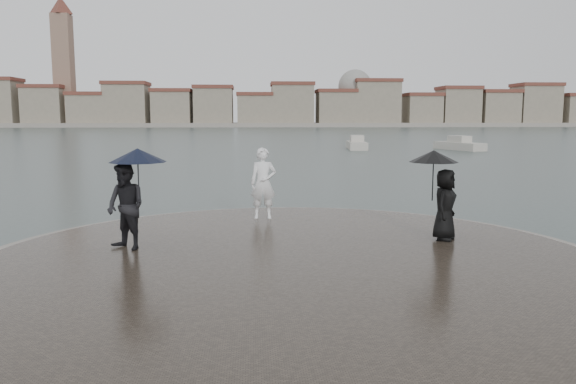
{
  "coord_description": "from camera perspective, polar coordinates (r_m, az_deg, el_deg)",
  "views": [
    {
      "loc": [
        -0.74,
        -6.91,
        3.03
      ],
      "look_at": [
        0.0,
        4.8,
        1.45
      ],
      "focal_mm": 35.0,
      "sensor_mm": 36.0,
      "label": 1
    }
  ],
  "objects": [
    {
      "name": "far_skyline",
      "position": [
        167.73,
        -5.57,
        8.52
      ],
      "size": [
        260.0,
        20.0,
        37.0
      ],
      "color": "gray",
      "rests_on": "ground"
    },
    {
      "name": "statue",
      "position": [
        14.75,
        -2.53,
        0.9
      ],
      "size": [
        0.7,
        0.47,
        1.86
      ],
      "primitive_type": "imported",
      "rotation": [
        0.0,
        0.0,
        -0.04
      ],
      "color": "white",
      "rests_on": "quay_tip"
    },
    {
      "name": "quay_tip",
      "position": [
        10.82,
        0.44,
        -7.6
      ],
      "size": [
        11.9,
        11.9,
        0.36
      ],
      "primitive_type": "cylinder",
      "color": "#2D261E",
      "rests_on": "ground"
    },
    {
      "name": "visitor_left",
      "position": [
        11.7,
        -15.85,
        -0.05
      ],
      "size": [
        1.37,
        1.2,
        2.04
      ],
      "color": "black",
      "rests_on": "quay_tip"
    },
    {
      "name": "boats",
      "position": [
        53.37,
        12.03,
        4.65
      ],
      "size": [
        11.89,
        7.56,
        1.5
      ],
      "color": "#B7B1A5",
      "rests_on": "ground"
    },
    {
      "name": "kerb_ring",
      "position": [
        10.83,
        0.44,
        -7.71
      ],
      "size": [
        12.5,
        12.5,
        0.32
      ],
      "primitive_type": "cylinder",
      "color": "gray",
      "rests_on": "ground"
    },
    {
      "name": "visitor_right",
      "position": [
        12.59,
        15.28,
        0.36
      ],
      "size": [
        1.2,
        1.08,
        1.95
      ],
      "color": "black",
      "rests_on": "quay_tip"
    },
    {
      "name": "ground",
      "position": [
        7.58,
        2.37,
        -15.89
      ],
      "size": [
        400.0,
        400.0,
        0.0
      ],
      "primitive_type": "plane",
      "color": "#2B3835",
      "rests_on": "ground"
    }
  ]
}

